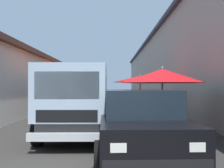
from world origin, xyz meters
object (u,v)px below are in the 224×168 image
Objects in this scene: fruit_stall_mid_lane at (67,80)px; fruit_stall_far_left at (163,81)px; hatchback_car at (139,121)px; vendor_by_crates at (99,94)px; delivery_truck at (76,104)px; fruit_stall_far_right at (91,83)px; plastic_stool at (133,115)px; fruit_stall_near_left at (72,81)px; fruit_stall_near_right at (140,84)px.

fruit_stall_mid_lane is 4.82m from fruit_stall_far_left.
vendor_by_crates is at bearing 7.68° from hatchback_car.
delivery_truck is (1.33, 1.65, 0.30)m from hatchback_car.
vendor_by_crates is (11.98, 1.62, 0.23)m from hatchback_car.
fruit_stall_far_right is at bearing -0.83° from fruit_stall_mid_lane.
fruit_stall_far_right is 0.59× the size of delivery_truck.
fruit_stall_far_right reaches higher than hatchback_car.
delivery_truck reaches higher than vendor_by_crates.
fruit_stall_far_left reaches higher than delivery_truck.
fruit_stall_far_left reaches higher than plastic_stool.
fruit_stall_near_left is 10.62m from hatchback_car.
fruit_stall_far_right is at bearing 14.34° from plastic_stool.
fruit_stall_far_left is 10.12m from vendor_by_crates.
fruit_stall_near_left is (4.72, 0.58, 0.09)m from fruit_stall_mid_lane.
fruit_stall_near_left is at bearing 140.00° from vendor_by_crates.
fruit_stall_far_left is (-3.08, -3.71, -0.09)m from fruit_stall_mid_lane.
fruit_stall_mid_lane is 0.55× the size of delivery_truck.
fruit_stall_far_left is at bearing -25.06° from hatchback_car.
plastic_stool is at bearing 20.51° from fruit_stall_far_left.
fruit_stall_mid_lane is at bearing 104.34° from fruit_stall_near_right.
delivery_truck is (-13.91, -0.87, -0.81)m from fruit_stall_far_right.
plastic_stool is (-5.68, -3.49, -1.58)m from fruit_stall_near_left.
delivery_truck reaches higher than plastic_stool.
fruit_stall_near_left reaches higher than delivery_truck.
hatchback_car is (-2.25, 1.05, -0.98)m from fruit_stall_far_left.
delivery_truck is at bearing 153.86° from fruit_stall_near_right.
vendor_by_crates reaches higher than plastic_stool.
fruit_stall_mid_lane reaches higher than fruit_stall_far_right.
delivery_truck is at bearing -169.70° from fruit_stall_near_left.
fruit_stall_far_right is 6.64× the size of plastic_stool.
fruit_stall_near_left reaches higher than fruit_stall_far_left.
hatchback_car is at bearing 176.63° from plastic_stool.
fruit_stall_far_right is 1.00× the size of fruit_stall_near_left.
fruit_stall_far_left is 2.94m from delivery_truck.
fruit_stall_far_right is 13.96m from delivery_truck.
delivery_truck is 2.96× the size of vendor_by_crates.
fruit_stall_mid_lane is 3.41m from plastic_stool.
fruit_stall_near_left is at bearing 10.30° from delivery_truck.
fruit_stall_near_left is (-5.18, 0.72, 0.06)m from fruit_stall_far_right.
fruit_stall_far_right is 9.61m from fruit_stall_near_right.
fruit_stall_near_left is at bearing 6.96° from fruit_stall_mid_lane.
fruit_stall_far_left reaches higher than fruit_stall_near_right.
fruit_stall_mid_lane is 1.64× the size of vendor_by_crates.
plastic_stool is (-1.82, 0.48, -1.34)m from fruit_stall_near_right.
fruit_stall_far_right reaches higher than fruit_stall_far_left.
fruit_stall_mid_lane is at bearing 50.33° from fruit_stall_far_left.
vendor_by_crates is at bearing -8.92° from fruit_stall_mid_lane.
fruit_stall_mid_lane is 0.94× the size of fruit_stall_near_left.
hatchback_car is (-10.05, -3.24, -1.17)m from fruit_stall_near_left.
fruit_stall_mid_lane is 6.05m from hatchback_car.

